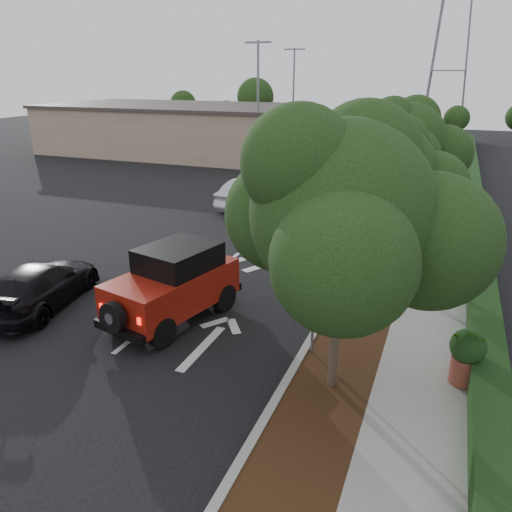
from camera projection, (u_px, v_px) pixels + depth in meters
The scene contains 19 objects.
ground at pixel (138, 334), 13.86m from camera, with size 120.00×120.00×0.00m, color black.
curb at pixel (374, 230), 22.73m from camera, with size 0.20×70.00×0.15m, color #9E9B93.
planting_strip at pixel (396, 233), 22.40m from camera, with size 1.80×70.00×0.12m, color black.
sidewalk at pixel (441, 238), 21.75m from camera, with size 2.00×70.00×0.12m, color gray.
hedge at pixel (477, 234), 21.15m from camera, with size 0.80×70.00×0.80m, color black.
commercial_building at pixel (176, 129), 44.84m from camera, with size 22.00×12.00×4.00m, color gray.
transmission_tower at pixel (440, 140), 53.72m from camera, with size 7.00×4.00×28.00m, color slate, non-canonical shape.
street_tree_near at pixel (331, 388), 11.50m from camera, with size 3.80×3.80×5.92m, color black, non-canonical shape.
street_tree_mid at pixel (377, 278), 17.62m from camera, with size 3.20×3.20×5.32m, color black, non-canonical shape.
street_tree_far at pixel (399, 228), 23.29m from camera, with size 3.40×3.40×5.62m, color black, non-canonical shape.
light_pole_a at pixel (258, 166), 38.79m from camera, with size 2.00×0.22×9.00m, color slate, non-canonical shape.
light_pole_b at pixel (292, 145), 49.61m from camera, with size 2.00×0.22×9.00m, color slate, non-canonical shape.
red_jeep at pixel (177, 282), 14.47m from camera, with size 2.74×4.49×2.20m.
silver_suv_ahead at pixel (300, 200), 25.08m from camera, with size 2.66×5.78×1.61m, color #9FA1A6.
black_suv_oncoming at pixel (40, 285), 15.35m from camera, with size 1.91×4.71×1.37m, color black.
silver_sedan_oncoming at pixel (251, 193), 26.60m from camera, with size 1.64×4.70×1.55m, color #B5B8BD.
parked_suv at pixel (243, 155), 39.67m from camera, with size 1.58×3.93×1.34m, color #ABAEB3.
speed_hump_sign at pixel (314, 300), 12.23m from camera, with size 1.08×0.11×2.29m.
terracotta_planter at pixel (467, 351), 11.23m from camera, with size 0.80×0.80×1.40m.
Camera 1 is at (7.53, -10.19, 6.85)m, focal length 35.00 mm.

